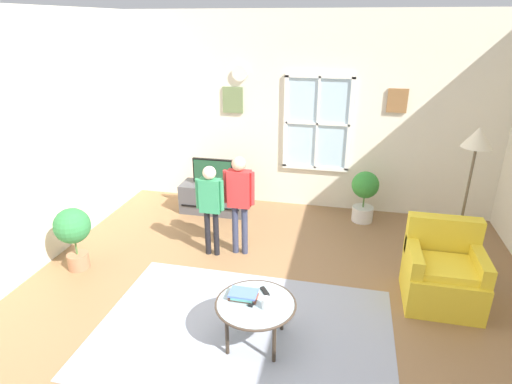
{
  "coord_description": "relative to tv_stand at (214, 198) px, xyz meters",
  "views": [
    {
      "loc": [
        0.67,
        -3.28,
        2.81
      ],
      "look_at": [
        -0.21,
        0.62,
        1.18
      ],
      "focal_mm": 29.52,
      "sensor_mm": 36.0,
      "label": 1
    }
  ],
  "objects": [
    {
      "name": "person_green_shirt",
      "position": [
        0.38,
        -1.27,
        0.52
      ],
      "size": [
        0.36,
        0.16,
        1.2
      ],
      "color": "black",
      "rests_on": "ground_plane"
    },
    {
      "name": "floor_lamp",
      "position": [
        3.32,
        -1.07,
        1.27
      ],
      "size": [
        0.32,
        0.32,
        1.79
      ],
      "color": "black",
      "rests_on": "ground_plane"
    },
    {
      "name": "back_wall",
      "position": [
        1.31,
        0.64,
        1.26
      ],
      "size": [
        5.73,
        0.17,
        2.98
      ],
      "color": "silver",
      "rests_on": "ground_plane"
    },
    {
      "name": "potted_plant_corner",
      "position": [
        -1.11,
        -1.94,
        0.28
      ],
      "size": [
        0.42,
        0.42,
        0.79
      ],
      "color": "#9E6B4C",
      "rests_on": "ground_plane"
    },
    {
      "name": "ground_plane",
      "position": [
        1.31,
        -2.51,
        -0.24
      ],
      "size": [
        6.33,
        6.78,
        0.02
      ],
      "primitive_type": "cube",
      "color": "olive"
    },
    {
      "name": "person_red_shirt",
      "position": [
        0.72,
        -1.15,
        0.59
      ],
      "size": [
        0.39,
        0.18,
        1.31
      ],
      "color": "#333851",
      "rests_on": "ground_plane"
    },
    {
      "name": "television",
      "position": [
        0.0,
        -0.0,
        0.45
      ],
      "size": [
        0.63,
        0.08,
        0.42
      ],
      "color": "#4C4C4C",
      "rests_on": "tv_stand"
    },
    {
      "name": "potted_plant_by_window",
      "position": [
        2.28,
        0.17,
        0.23
      ],
      "size": [
        0.4,
        0.4,
        0.78
      ],
      "color": "silver",
      "rests_on": "ground_plane"
    },
    {
      "name": "coffee_table",
      "position": [
        1.28,
        -2.71,
        0.18
      ],
      "size": [
        0.75,
        0.75,
        0.44
      ],
      "color": "#99B2B7",
      "rests_on": "ground_plane"
    },
    {
      "name": "book_stack",
      "position": [
        1.16,
        -2.66,
        0.24
      ],
      "size": [
        0.26,
        0.18,
        0.06
      ],
      "color": "brown",
      "rests_on": "coffee_table"
    },
    {
      "name": "remote_near_cup",
      "position": [
        1.25,
        -2.71,
        0.22
      ],
      "size": [
        0.05,
        0.14,
        0.02
      ],
      "primitive_type": "cube",
      "rotation": [
        0.0,
        0.0,
        -0.07
      ],
      "color": "black",
      "rests_on": "coffee_table"
    },
    {
      "name": "area_rug",
      "position": [
        1.14,
        -2.6,
        -0.22
      ],
      "size": [
        2.86,
        1.93,
        0.01
      ],
      "primitive_type": "cube",
      "color": "#999EAD",
      "rests_on": "ground_plane"
    },
    {
      "name": "cup",
      "position": [
        1.39,
        -2.77,
        0.26
      ],
      "size": [
        0.08,
        0.08,
        0.11
      ],
      "primitive_type": "cylinder",
      "color": "white",
      "rests_on": "coffee_table"
    },
    {
      "name": "remote_near_books",
      "position": [
        1.33,
        -2.54,
        0.22
      ],
      "size": [
        0.11,
        0.14,
        0.02
      ],
      "primitive_type": "cube",
      "rotation": [
        0.0,
        0.0,
        0.59
      ],
      "color": "black",
      "rests_on": "coffee_table"
    },
    {
      "name": "tv_stand",
      "position": [
        0.0,
        0.0,
        0.0
      ],
      "size": [
        1.02,
        0.45,
        0.46
      ],
      "color": "#4C4C51",
      "rests_on": "ground_plane"
    },
    {
      "name": "armchair",
      "position": [
        3.08,
        -1.65,
        0.1
      ],
      "size": [
        0.76,
        0.74,
        0.87
      ],
      "color": "yellow",
      "rests_on": "ground_plane"
    }
  ]
}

